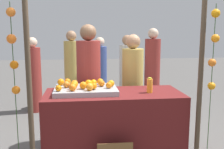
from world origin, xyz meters
The scene contains 30 objects.
stall_counter centered at (0.00, 0.00, 0.43)m, with size 1.68×0.72×0.86m, color #5B1919.
orange_tray centered at (-0.34, 0.05, 0.89)m, with size 0.76×0.54×0.06m, color #9EA0A5.
orange_0 centered at (-0.15, 0.20, 0.97)m, with size 0.08×0.08×0.08m, color orange.
orange_1 centered at (-0.48, -0.03, 0.97)m, with size 0.09×0.09×0.09m, color orange.
orange_2 centered at (-0.47, 0.07, 0.97)m, with size 0.09×0.09×0.09m, color orange.
orange_3 centered at (-0.49, -0.12, 0.97)m, with size 0.08×0.08×0.08m, color orange.
orange_4 centered at (-0.25, -0.06, 0.97)m, with size 0.08×0.08×0.08m, color orange.
orange_5 centered at (-0.57, 0.07, 0.97)m, with size 0.08×0.08×0.08m, color orange.
orange_6 centered at (-0.30, 0.09, 0.97)m, with size 0.09×0.09×0.09m, color orange.
orange_7 centered at (-0.29, -0.12, 0.97)m, with size 0.09×0.09×0.09m, color orange.
orange_8 centered at (-0.57, 0.26, 0.96)m, with size 0.08×0.08×0.08m, color orange.
orange_9 centered at (-0.02, 0.07, 0.97)m, with size 0.08×0.08×0.08m, color orange.
orange_10 centered at (-0.14, 0.09, 0.97)m, with size 0.08×0.08×0.08m, color orange.
orange_11 centered at (-0.24, 0.14, 0.97)m, with size 0.08×0.08×0.08m, color orange.
orange_12 centered at (-0.37, -0.03, 0.97)m, with size 0.09×0.09×0.09m, color orange.
orange_13 centered at (-0.65, 0.22, 0.97)m, with size 0.09×0.09×0.09m, color orange.
orange_14 centered at (-0.06, -0.02, 0.96)m, with size 0.08×0.08×0.08m, color orange.
orange_15 centered at (-0.65, -0.11, 0.96)m, with size 0.07×0.07×0.07m, color orange.
juice_bottle centered at (0.44, -0.05, 0.95)m, with size 0.07×0.07×0.19m.
vendor_left centered at (-0.28, 0.61, 0.79)m, with size 0.34×0.34×1.71m.
vendor_right centered at (0.37, 0.65, 0.73)m, with size 0.31×0.31×1.57m.
crowd_person_0 centered at (-0.59, 2.51, 0.75)m, with size 0.32×0.32×1.62m.
crowd_person_1 centered at (1.14, 2.38, 0.78)m, with size 0.33×0.33×1.67m.
crowd_person_2 centered at (0.54, 2.18, 0.71)m, with size 0.31×0.31×1.53m.
crowd_person_3 centered at (-1.34, 2.19, 0.69)m, with size 0.30×0.30×1.49m.
crowd_person_4 centered at (0.01, 2.50, 0.69)m, with size 0.30×0.30×1.48m.
canopy_post_left centered at (-0.92, -0.40, 1.04)m, with size 0.06×0.06×2.07m, color #473828.
canopy_post_right centered at (0.92, -0.40, 1.04)m, with size 0.06×0.06×2.07m, color #473828.
garland_strand_left centered at (-1.06, -0.39, 1.41)m, with size 0.10×0.10×1.90m.
garland_strand_right centered at (1.03, -0.44, 1.41)m, with size 0.10×0.10×1.90m.
Camera 1 is at (-0.38, -3.13, 1.61)m, focal length 42.20 mm.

